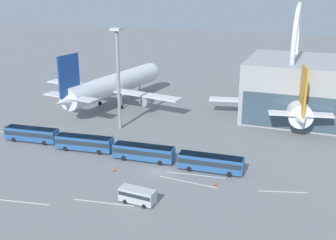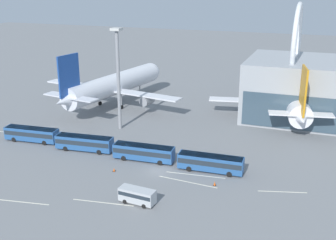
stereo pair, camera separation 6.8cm
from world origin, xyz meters
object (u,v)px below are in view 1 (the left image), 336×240
service_van_foreground (137,195)px  traffic_cone_1 (114,170)px  airliner_at_gate_far (292,98)px  airliner_at_gate_near (112,85)px  traffic_cone_0 (215,183)px  shuttle_bus_2 (144,152)px  shuttle_bus_1 (84,142)px  floodlight_mast (118,73)px  shuttle_bus_3 (211,162)px  shuttle_bus_0 (32,134)px

service_van_foreground → traffic_cone_1: 12.51m
airliner_at_gate_far → airliner_at_gate_near: bearing=88.1°
traffic_cone_0 → airliner_at_gate_near: bearing=136.5°
shuttle_bus_2 → traffic_cone_0: bearing=-23.0°
traffic_cone_0 → traffic_cone_1: traffic_cone_0 is taller
airliner_at_gate_near → shuttle_bus_1: bearing=-153.3°
shuttle_bus_1 → floodlight_mast: size_ratio=0.52×
shuttle_bus_1 → traffic_cone_0: size_ratio=16.04×
shuttle_bus_1 → traffic_cone_1: size_ratio=19.56×
shuttle_bus_1 → shuttle_bus_3: bearing=-7.3°
shuttle_bus_2 → shuttle_bus_3: bearing=-4.8°
service_van_foreground → traffic_cone_0: 13.94m
floodlight_mast → traffic_cone_1: size_ratio=37.53×
shuttle_bus_1 → shuttle_bus_3: (26.39, -0.60, 0.00)m
airliner_at_gate_near → shuttle_bus_3: (35.82, -30.85, -4.11)m
shuttle_bus_2 → traffic_cone_0: (15.32, -5.37, -1.43)m
shuttle_bus_3 → shuttle_bus_2: bearing=176.2°
service_van_foreground → shuttle_bus_2: bearing=-65.4°
airliner_at_gate_near → shuttle_bus_0: size_ratio=3.61×
airliner_at_gate_far → floodlight_mast: bearing=111.4°
shuttle_bus_0 → shuttle_bus_1: same height
shuttle_bus_0 → shuttle_bus_1: 13.20m
airliner_at_gate_far → shuttle_bus_0: 62.76m
shuttle_bus_1 → traffic_cone_0: shuttle_bus_1 is taller
shuttle_bus_0 → service_van_foreground: (31.97, -16.11, -0.39)m
shuttle_bus_0 → shuttle_bus_3: 39.59m
airliner_at_gate_far → shuttle_bus_1: size_ratio=3.43×
floodlight_mast → traffic_cone_1: floodlight_mast is taller
traffic_cone_0 → floodlight_mast: bearing=143.9°
airliner_at_gate_far → shuttle_bus_2: (-23.83, -38.34, -3.05)m
shuttle_bus_3 → airliner_at_gate_near: bearing=136.6°
shuttle_bus_3 → floodlight_mast: (-25.73, 15.20, 11.30)m
airliner_at_gate_near → shuttle_bus_3: airliner_at_gate_near is taller
traffic_cone_0 → shuttle_bus_0: bearing=171.6°
traffic_cone_0 → traffic_cone_1: 18.44m
floodlight_mast → traffic_cone_1: bearing=-66.1°
service_van_foreground → floodlight_mast: 37.14m
service_van_foreground → traffic_cone_1: size_ratio=9.58×
shuttle_bus_2 → traffic_cone_0: shuttle_bus_2 is taller
shuttle_bus_0 → traffic_cone_0: size_ratio=16.01×
shuttle_bus_0 → shuttle_bus_2: same height
traffic_cone_1 → shuttle_bus_0: bearing=162.9°
airliner_at_gate_far → shuttle_bus_3: airliner_at_gate_far is taller
shuttle_bus_0 → airliner_at_gate_near: bearing=77.7°
airliner_at_gate_near → traffic_cone_1: airliner_at_gate_near is taller
airliner_at_gate_far → traffic_cone_1: size_ratio=67.08×
traffic_cone_1 → floodlight_mast: bearing=113.9°
traffic_cone_0 → shuttle_bus_2: bearing=160.7°
service_van_foreground → floodlight_mast: bearing=-54.5°
service_van_foreground → shuttle_bus_1: bearing=-35.3°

